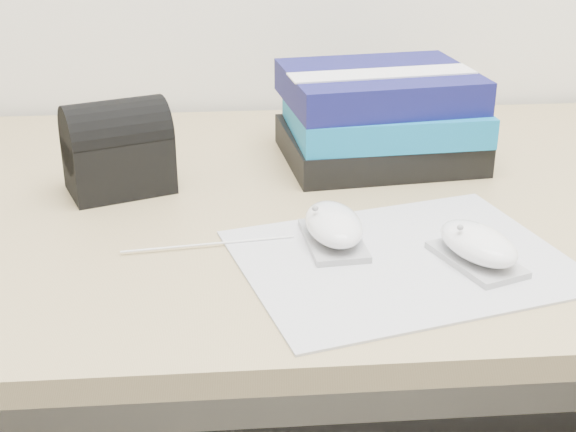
{
  "coord_description": "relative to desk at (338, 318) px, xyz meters",
  "views": [
    {
      "loc": [
        -0.16,
        0.58,
        1.15
      ],
      "look_at": [
        -0.1,
        1.42,
        0.77
      ],
      "focal_mm": 50.0,
      "sensor_mm": 36.0,
      "label": 1
    }
  ],
  "objects": [
    {
      "name": "book_stack",
      "position": [
        0.07,
        0.07,
        0.3
      ],
      "size": [
        0.3,
        0.25,
        0.14
      ],
      "color": "black",
      "rests_on": "desk"
    },
    {
      "name": "mouse_front",
      "position": [
        0.11,
        -0.28,
        0.26
      ],
      "size": [
        0.1,
        0.13,
        0.05
      ],
      "color": "#A5A5A8",
      "rests_on": "mousepad"
    },
    {
      "name": "mousepad",
      "position": [
        0.03,
        -0.26,
        0.24
      ],
      "size": [
        0.42,
        0.36,
        0.0
      ],
      "primitive_type": "cube",
      "rotation": [
        0.0,
        0.0,
        0.26
      ],
      "color": "#9E9EA6",
      "rests_on": "desk"
    },
    {
      "name": "desk",
      "position": [
        0.0,
        0.0,
        0.0
      ],
      "size": [
        1.6,
        0.8,
        0.73
      ],
      "color": "#A2895A",
      "rests_on": "ground"
    },
    {
      "name": "usb_cable",
      "position": [
        -0.19,
        -0.21,
        0.24
      ],
      "size": [
        0.2,
        0.03,
        0.0
      ],
      "primitive_type": "cylinder",
      "rotation": [
        0.0,
        1.57,
        0.12
      ],
      "color": "white",
      "rests_on": "mousepad"
    },
    {
      "name": "mouse_rear",
      "position": [
        -0.04,
        -0.22,
        0.26
      ],
      "size": [
        0.07,
        0.12,
        0.05
      ],
      "color": "#9E9DA0",
      "rests_on": "mousepad"
    },
    {
      "name": "pouch",
      "position": [
        -0.31,
        -0.02,
        0.3
      ],
      "size": [
        0.16,
        0.13,
        0.13
      ],
      "color": "black",
      "rests_on": "desk"
    }
  ]
}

